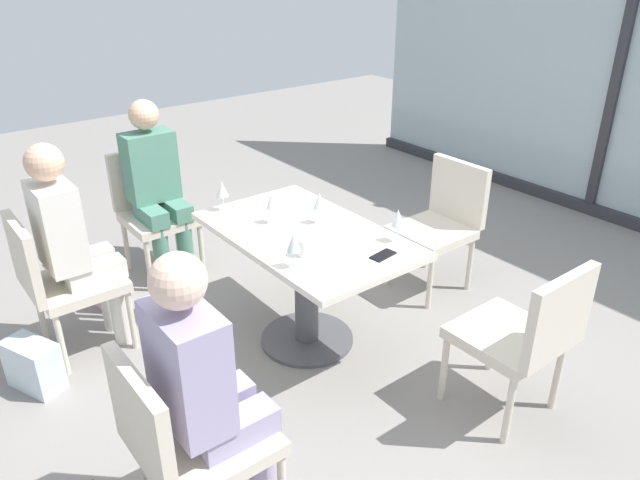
{
  "coord_description": "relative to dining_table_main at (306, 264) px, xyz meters",
  "views": [
    {
      "loc": [
        2.43,
        -1.79,
        2.16
      ],
      "look_at": [
        0.0,
        0.1,
        0.65
      ],
      "focal_mm": 33.67,
      "sensor_mm": 36.0,
      "label": 1
    }
  ],
  "objects": [
    {
      "name": "handbag_2",
      "position": [
        -1.19,
        -0.8,
        -0.39
      ],
      "size": [
        0.32,
        0.2,
        0.28
      ],
      "primitive_type": "cube",
      "rotation": [
        0.0,
        0.0,
        0.13
      ],
      "color": "beige",
      "rests_on": "ground_plane"
    },
    {
      "name": "chair_near_window",
      "position": [
        0.0,
        1.15,
        -0.03
      ],
      "size": [
        0.46,
        0.51,
        0.87
      ],
      "color": "beige",
      "rests_on": "ground_plane"
    },
    {
      "name": "chair_far_right",
      "position": [
        1.15,
        0.45,
        -0.03
      ],
      "size": [
        0.5,
        0.46,
        0.87
      ],
      "color": "beige",
      "rests_on": "ground_plane"
    },
    {
      "name": "chair_side_end",
      "position": [
        -1.43,
        -0.3,
        -0.03
      ],
      "size": [
        0.5,
        0.46,
        0.87
      ],
      "color": "beige",
      "rests_on": "ground_plane"
    },
    {
      "name": "wine_glass_0",
      "position": [
        -0.05,
        0.14,
        0.33
      ],
      "size": [
        0.07,
        0.07,
        0.18
      ],
      "color": "silver",
      "rests_on": "dining_table_main"
    },
    {
      "name": "dining_table_main",
      "position": [
        0.0,
        0.0,
        0.0
      ],
      "size": [
        1.27,
        0.76,
        0.73
      ],
      "color": "silver",
      "rests_on": "ground_plane"
    },
    {
      "name": "handbag_1",
      "position": [
        -0.56,
        -1.41,
        -0.39
      ],
      "size": [
        0.34,
        0.26,
        0.28
      ],
      "primitive_type": "cube",
      "rotation": [
        0.0,
        0.0,
        0.4
      ],
      "color": "silver",
      "rests_on": "ground_plane"
    },
    {
      "name": "cell_phone_on_table",
      "position": [
        0.47,
        0.14,
        0.21
      ],
      "size": [
        0.09,
        0.15,
        0.01
      ],
      "primitive_type": "cube",
      "rotation": [
        0.0,
        0.0,
        0.13
      ],
      "color": "black",
      "rests_on": "dining_table_main"
    },
    {
      "name": "wine_glass_1",
      "position": [
        -0.55,
        -0.21,
        0.33
      ],
      "size": [
        0.07,
        0.07,
        0.18
      ],
      "color": "silver",
      "rests_on": "dining_table_main"
    },
    {
      "name": "chair_front_right",
      "position": [
        0.77,
        -1.15,
        -0.03
      ],
      "size": [
        0.46,
        0.5,
        0.87
      ],
      "color": "beige",
      "rests_on": "ground_plane"
    },
    {
      "name": "ground_plane",
      "position": [
        0.0,
        0.0,
        -0.53
      ],
      "size": [
        12.0,
        12.0,
        0.0
      ],
      "primitive_type": "plane",
      "color": "gray"
    },
    {
      "name": "wine_glass_4",
      "position": [
        0.29,
        -0.29,
        0.33
      ],
      "size": [
        0.07,
        0.07,
        0.18
      ],
      "color": "silver",
      "rests_on": "dining_table_main"
    },
    {
      "name": "person_side_end",
      "position": [
        -1.32,
        -0.3,
        0.17
      ],
      "size": [
        0.39,
        0.34,
        1.26
      ],
      "color": "#4C7F6B",
      "rests_on": "ground_plane"
    },
    {
      "name": "wine_glass_3",
      "position": [
        -0.22,
        -0.08,
        0.33
      ],
      "size": [
        0.07,
        0.07,
        0.18
      ],
      "color": "silver",
      "rests_on": "dining_table_main"
    },
    {
      "name": "coffee_cup",
      "position": [
        0.22,
        -0.17,
        0.25
      ],
      "size": [
        0.08,
        0.08,
        0.09
      ],
      "primitive_type": "cylinder",
      "color": "white",
      "rests_on": "dining_table_main"
    },
    {
      "name": "window_wall_backdrop",
      "position": [
        0.0,
        3.2,
        0.68
      ],
      "size": [
        5.17,
        0.1,
        2.7
      ],
      "color": "#A4B7BC",
      "rests_on": "ground_plane"
    },
    {
      "name": "wine_glass_2",
      "position": [
        0.39,
        0.32,
        0.33
      ],
      "size": [
        0.07,
        0.07,
        0.18
      ],
      "color": "silver",
      "rests_on": "dining_table_main"
    },
    {
      "name": "person_front_right",
      "position": [
        0.77,
        -1.04,
        0.17
      ],
      "size": [
        0.34,
        0.39,
        1.26
      ],
      "color": "#9E93B7",
      "rests_on": "ground_plane"
    },
    {
      "name": "chair_front_left",
      "position": [
        -0.77,
        -1.15,
        -0.03
      ],
      "size": [
        0.46,
        0.5,
        0.87
      ],
      "color": "beige",
      "rests_on": "ground_plane"
    },
    {
      "name": "person_front_left",
      "position": [
        -0.77,
        -1.04,
        0.17
      ],
      "size": [
        0.34,
        0.39,
        1.26
      ],
      "color": "silver",
      "rests_on": "ground_plane"
    }
  ]
}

